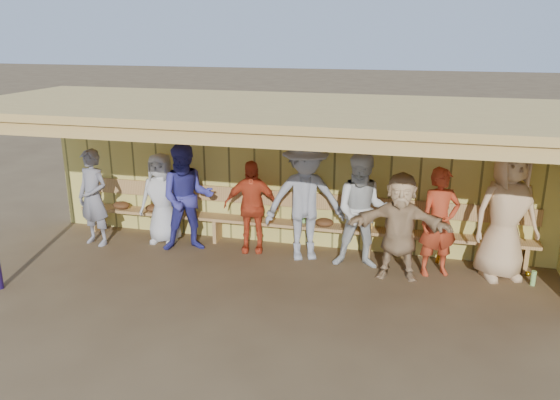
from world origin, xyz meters
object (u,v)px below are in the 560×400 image
object	(u,v)px
player_b	(162,198)
bench	(292,217)
player_extra	(363,211)
player_f	(400,226)
player_d	(251,206)
player_a	(93,198)
player_g	(439,222)
player_c	(187,198)
player_e	(305,200)
player_h	(506,214)

from	to	relation	value
player_b	bench	distance (m)	2.19
player_extra	player_b	bearing A→B (deg)	171.11
player_f	bench	xyz separation A→B (m)	(-1.76, 0.75, -0.26)
player_b	player_d	world-z (taller)	player_b
player_f	bench	world-z (taller)	player_f
player_a	player_d	xyz separation A→B (m)	(2.62, 0.37, -0.06)
player_a	player_g	distance (m)	5.53
bench	player_c	bearing A→B (deg)	-162.16
player_d	player_e	distance (m)	0.93
player_a	player_b	distance (m)	1.12
player_g	bench	size ratio (longest dim) A/B	0.21
player_b	player_e	size ratio (longest dim) A/B	0.80
player_c	player_e	size ratio (longest dim) A/B	0.92
player_b	player_f	bearing A→B (deg)	-8.43
player_a	bench	distance (m)	3.30
player_d	player_c	bearing A→B (deg)	-179.38
player_h	player_extra	xyz separation A→B (m)	(-2.01, -0.16, -0.08)
player_d	bench	world-z (taller)	player_d
player_f	player_g	world-z (taller)	player_g
player_c	player_d	distance (m)	1.04
player_c	player_d	bearing A→B (deg)	-9.74
player_b	player_h	bearing A→B (deg)	-2.50
player_d	bench	distance (m)	0.71
player_b	player_f	world-z (taller)	player_f
player_e	player_extra	world-z (taller)	player_e
player_f	player_h	size ratio (longest dim) A/B	0.81
player_a	bench	xyz separation A→B (m)	(3.22, 0.67, -0.29)
player_a	player_g	world-z (taller)	player_a
player_a	player_extra	world-z (taller)	player_extra
player_a	player_f	world-z (taller)	player_a
player_d	bench	xyz separation A→B (m)	(0.60, 0.31, -0.23)
player_a	player_extra	bearing A→B (deg)	15.14
player_b	player_e	world-z (taller)	player_e
player_c	player_h	bearing A→B (deg)	-19.69
player_d	player_g	distance (m)	2.91
player_f	player_e	bearing A→B (deg)	164.82
player_d	player_f	xyz separation A→B (m)	(2.36, -0.44, 0.03)
player_b	bench	size ratio (longest dim) A/B	0.20
player_d	player_b	bearing A→B (deg)	168.76
player_b	player_a	bearing A→B (deg)	-162.84
player_c	player_extra	xyz separation A→B (m)	(2.82, -0.00, 0.00)
player_b	player_g	bearing A→B (deg)	-4.42
player_a	player_h	size ratio (longest dim) A/B	0.84
player_f	player_a	bearing A→B (deg)	177.75
player_b	player_d	size ratio (longest dim) A/B	1.02
player_a	bench	world-z (taller)	player_a
player_e	player_h	bearing A→B (deg)	-20.82
player_a	player_f	xyz separation A→B (m)	(4.98, -0.08, -0.03)
player_extra	player_a	bearing A→B (deg)	176.72
player_g	player_h	distance (m)	0.93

